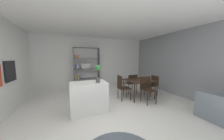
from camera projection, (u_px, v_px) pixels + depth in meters
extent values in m
plane|color=silver|center=(108.00, 112.00, 3.22)|extent=(9.13, 9.13, 0.00)
cube|color=white|center=(107.00, 15.00, 2.92)|extent=(6.64, 6.32, 0.06)
cube|color=white|center=(89.00, 62.00, 5.97)|extent=(6.64, 0.06, 2.74)
cube|color=gray|center=(186.00, 64.00, 4.26)|extent=(0.06, 6.32, 2.74)
cube|color=black|center=(10.00, 71.00, 3.13)|extent=(0.04, 0.59, 0.60)
cylinder|color=#B7BABC|center=(8.00, 63.00, 3.09)|extent=(0.02, 0.47, 0.02)
cube|color=white|center=(89.00, 97.00, 3.22)|extent=(1.06, 0.65, 0.89)
cylinder|color=#4C4C51|center=(98.00, 80.00, 3.17)|extent=(0.13, 0.13, 0.13)
cylinder|color=#476633|center=(98.00, 74.00, 3.15)|extent=(0.01, 0.01, 0.25)
sphere|color=#297A31|center=(98.00, 68.00, 3.13)|extent=(0.16, 0.16, 0.16)
cube|color=#4C4C51|center=(74.00, 69.00, 5.37)|extent=(0.02, 0.32, 2.14)
cube|color=#4C4C51|center=(99.00, 68.00, 5.83)|extent=(0.02, 0.32, 2.14)
cube|color=#4C4C51|center=(86.00, 48.00, 5.49)|extent=(1.30, 0.32, 0.02)
cube|color=#4C4C51|center=(87.00, 88.00, 5.72)|extent=(1.30, 0.32, 0.02)
cube|color=#4C4C51|center=(87.00, 78.00, 5.66)|extent=(1.26, 0.32, 0.02)
cube|color=#4C4C51|center=(87.00, 69.00, 5.60)|extent=(1.26, 0.32, 0.02)
cube|color=#4C4C51|center=(87.00, 58.00, 5.55)|extent=(1.26, 0.32, 0.02)
cube|color=silver|center=(76.00, 88.00, 5.50)|extent=(0.05, 0.26, 0.17)
cube|color=#8E4793|center=(77.00, 87.00, 5.52)|extent=(0.05, 0.26, 0.21)
cube|color=#38383D|center=(79.00, 87.00, 5.55)|extent=(0.04, 0.26, 0.18)
cube|color=silver|center=(80.00, 87.00, 5.57)|extent=(0.05, 0.26, 0.22)
cube|color=gold|center=(76.00, 77.00, 5.45)|extent=(0.05, 0.26, 0.22)
cube|color=#38383D|center=(77.00, 77.00, 5.47)|extent=(0.03, 0.26, 0.23)
cube|color=silver|center=(78.00, 76.00, 5.49)|extent=(0.05, 0.26, 0.25)
cube|color=#2D6BAD|center=(80.00, 77.00, 5.52)|extent=(0.04, 0.26, 0.18)
cube|color=#8E4793|center=(75.00, 66.00, 5.38)|extent=(0.04, 0.26, 0.24)
cube|color=#2D6BAD|center=(76.00, 67.00, 5.41)|extent=(0.04, 0.26, 0.18)
cube|color=silver|center=(78.00, 67.00, 5.43)|extent=(0.05, 0.26, 0.20)
cube|color=#38383D|center=(75.00, 57.00, 5.33)|extent=(0.05, 0.26, 0.16)
cube|color=gold|center=(77.00, 57.00, 5.36)|extent=(0.05, 0.26, 0.14)
cube|color=red|center=(78.00, 57.00, 5.38)|extent=(0.04, 0.26, 0.15)
cube|color=#B7BABC|center=(86.00, 66.00, 5.57)|extent=(0.44, 0.28, 0.26)
cube|color=black|center=(139.00, 80.00, 4.36)|extent=(1.06, 0.98, 0.03)
cylinder|color=black|center=(134.00, 93.00, 3.84)|extent=(0.04, 0.04, 0.70)
cylinder|color=black|center=(155.00, 91.00, 4.18)|extent=(0.04, 0.04, 0.70)
cylinder|color=black|center=(123.00, 87.00, 4.63)|extent=(0.04, 0.04, 0.70)
cylinder|color=black|center=(141.00, 85.00, 4.97)|extent=(0.04, 0.04, 0.70)
cube|color=black|center=(131.00, 83.00, 4.95)|extent=(0.47, 0.44, 0.03)
cube|color=black|center=(133.00, 79.00, 4.75)|extent=(0.46, 0.04, 0.39)
cylinder|color=black|center=(132.00, 87.00, 5.22)|extent=(0.03, 0.03, 0.46)
cylinder|color=black|center=(125.00, 87.00, 5.09)|extent=(0.03, 0.03, 0.46)
cylinder|color=black|center=(136.00, 89.00, 4.88)|extent=(0.03, 0.03, 0.46)
cylinder|color=black|center=(129.00, 89.00, 4.74)|extent=(0.03, 0.03, 0.46)
cube|color=black|center=(151.00, 85.00, 4.63)|extent=(0.44, 0.43, 0.03)
cube|color=black|center=(155.00, 80.00, 4.68)|extent=(0.04, 0.42, 0.38)
cylinder|color=black|center=(145.00, 90.00, 4.75)|extent=(0.03, 0.03, 0.44)
cylinder|color=black|center=(151.00, 92.00, 4.42)|extent=(0.03, 0.03, 0.44)
cylinder|color=black|center=(151.00, 89.00, 4.89)|extent=(0.03, 0.03, 0.44)
cylinder|color=black|center=(157.00, 91.00, 4.56)|extent=(0.03, 0.03, 0.44)
cube|color=black|center=(149.00, 90.00, 3.83)|extent=(0.45, 0.47, 0.03)
cube|color=black|center=(145.00, 82.00, 4.00)|extent=(0.43, 0.05, 0.44)
cylinder|color=black|center=(147.00, 99.00, 3.62)|extent=(0.03, 0.03, 0.46)
cylinder|color=black|center=(156.00, 98.00, 3.73)|extent=(0.03, 0.03, 0.46)
cylinder|color=black|center=(141.00, 95.00, 3.98)|extent=(0.03, 0.03, 0.46)
cylinder|color=black|center=(149.00, 94.00, 4.09)|extent=(0.03, 0.03, 0.46)
cube|color=black|center=(124.00, 88.00, 4.16)|extent=(0.45, 0.42, 0.03)
cube|color=black|center=(120.00, 82.00, 4.06)|extent=(0.04, 0.41, 0.49)
cylinder|color=black|center=(131.00, 95.00, 4.08)|extent=(0.03, 0.03, 0.44)
cylinder|color=black|center=(126.00, 92.00, 4.41)|extent=(0.03, 0.03, 0.44)
cylinder|color=black|center=(122.00, 96.00, 3.96)|extent=(0.03, 0.03, 0.44)
cylinder|color=black|center=(118.00, 93.00, 4.29)|extent=(0.03, 0.03, 0.44)
cube|color=slate|center=(208.00, 98.00, 3.12)|extent=(0.71, 0.14, 0.20)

